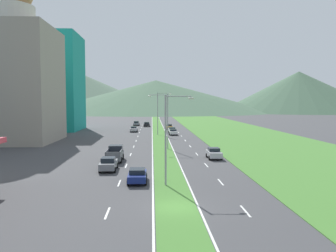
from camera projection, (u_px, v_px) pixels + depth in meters
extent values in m
plane|color=#424244|center=(176.00, 208.00, 27.06)|extent=(600.00, 600.00, 0.00)
cube|color=#477F33|center=(159.00, 134.00, 86.84)|extent=(3.20, 240.00, 0.06)
cube|color=#477F33|center=(242.00, 134.00, 87.78)|extent=(24.00, 240.00, 0.06)
cube|color=silver|center=(107.00, 213.00, 25.75)|extent=(0.16, 2.80, 0.01)
cube|color=silver|center=(119.00, 183.00, 35.17)|extent=(0.16, 2.80, 0.01)
cube|color=silver|center=(126.00, 166.00, 44.60)|extent=(0.16, 2.80, 0.01)
cube|color=silver|center=(131.00, 155.00, 54.03)|extent=(0.16, 2.80, 0.01)
cube|color=silver|center=(134.00, 147.00, 63.46)|extent=(0.16, 2.80, 0.01)
cube|color=silver|center=(136.00, 141.00, 72.88)|extent=(0.16, 2.80, 0.01)
cube|color=silver|center=(138.00, 136.00, 82.31)|extent=(0.16, 2.80, 0.01)
cube|color=silver|center=(139.00, 133.00, 91.74)|extent=(0.16, 2.80, 0.01)
cube|color=silver|center=(141.00, 130.00, 101.16)|extent=(0.16, 2.80, 0.01)
cube|color=silver|center=(141.00, 127.00, 110.59)|extent=(0.16, 2.80, 0.01)
cube|color=silver|center=(142.00, 125.00, 120.02)|extent=(0.16, 2.80, 0.01)
cube|color=silver|center=(245.00, 211.00, 26.21)|extent=(0.16, 2.80, 0.01)
cube|color=silver|center=(221.00, 182.00, 35.64)|extent=(0.16, 2.80, 0.01)
cube|color=silver|center=(206.00, 165.00, 45.07)|extent=(0.16, 2.80, 0.01)
cube|color=silver|center=(197.00, 154.00, 54.49)|extent=(0.16, 2.80, 0.01)
cube|color=silver|center=(190.00, 146.00, 63.92)|extent=(0.16, 2.80, 0.01)
cube|color=silver|center=(185.00, 141.00, 73.35)|extent=(0.16, 2.80, 0.01)
cube|color=silver|center=(181.00, 136.00, 82.77)|extent=(0.16, 2.80, 0.01)
cube|color=silver|center=(178.00, 132.00, 92.20)|extent=(0.16, 2.80, 0.01)
cube|color=silver|center=(176.00, 130.00, 101.63)|extent=(0.16, 2.80, 0.01)
cube|color=silver|center=(174.00, 127.00, 111.06)|extent=(0.16, 2.80, 0.01)
cube|color=silver|center=(172.00, 125.00, 120.48)|extent=(0.16, 2.80, 0.01)
cube|color=silver|center=(152.00, 134.00, 86.77)|extent=(0.16, 240.00, 0.01)
cube|color=silver|center=(166.00, 134.00, 86.93)|extent=(0.16, 240.00, 0.01)
cube|color=#9E9384|center=(9.00, 85.00, 70.39)|extent=(17.94, 17.94, 22.83)
cylinder|color=beige|center=(7.00, 16.00, 69.45)|extent=(10.61, 10.61, 4.04)
cube|color=teal|center=(49.00, 83.00, 98.78)|extent=(16.95, 16.95, 26.69)
cone|color=#516B56|center=(83.00, 93.00, 305.72)|extent=(144.56, 144.56, 31.23)
cone|color=#47664C|center=(156.00, 96.00, 273.50)|extent=(180.31, 180.31, 24.33)
cone|color=#47664C|center=(298.00, 92.00, 267.26)|extent=(120.27, 120.27, 30.65)
cylinder|color=#99999E|center=(166.00, 141.00, 33.86)|extent=(0.18, 0.18, 8.78)
cylinder|color=#99999E|center=(178.00, 96.00, 33.51)|extent=(2.44, 0.32, 0.10)
ellipsoid|color=silver|center=(191.00, 98.00, 33.46)|extent=(0.56, 0.28, 0.20)
cylinder|color=#99999E|center=(168.00, 122.00, 59.60)|extent=(0.18, 0.18, 9.37)
cylinder|color=#99999E|center=(159.00, 95.00, 59.26)|extent=(3.02, 0.20, 0.10)
ellipsoid|color=silver|center=(150.00, 96.00, 59.26)|extent=(0.56, 0.28, 0.20)
cylinder|color=#99999E|center=(158.00, 114.00, 85.21)|extent=(0.18, 0.18, 10.25)
cylinder|color=#99999E|center=(164.00, 93.00, 85.05)|extent=(3.13, 0.32, 0.10)
ellipsoid|color=silver|center=(171.00, 94.00, 85.24)|extent=(0.56, 0.28, 0.20)
cube|color=black|center=(147.00, 125.00, 113.53)|extent=(1.81, 4.07, 0.66)
cube|color=black|center=(147.00, 123.00, 113.33)|extent=(1.55, 1.79, 0.47)
cylinder|color=black|center=(144.00, 125.00, 114.77)|extent=(0.22, 0.64, 0.64)
cylinder|color=black|center=(149.00, 125.00, 114.85)|extent=(0.22, 0.64, 0.64)
cylinder|color=black|center=(144.00, 126.00, 112.26)|extent=(0.22, 0.64, 0.64)
cylinder|color=black|center=(149.00, 126.00, 112.34)|extent=(0.22, 0.64, 0.64)
cube|color=#B2B2B7|center=(134.00, 129.00, 94.39)|extent=(1.76, 4.67, 0.74)
cube|color=black|center=(134.00, 127.00, 94.17)|extent=(1.51, 2.06, 0.40)
cylinder|color=black|center=(131.00, 130.00, 95.83)|extent=(0.22, 0.64, 0.64)
cylinder|color=black|center=(137.00, 130.00, 95.90)|extent=(0.22, 0.64, 0.64)
cylinder|color=black|center=(130.00, 131.00, 92.94)|extent=(0.22, 0.64, 0.64)
cylinder|color=black|center=(137.00, 131.00, 93.02)|extent=(0.22, 0.64, 0.64)
cube|color=silver|center=(172.00, 130.00, 92.21)|extent=(1.89, 4.57, 0.63)
cube|color=black|center=(172.00, 128.00, 92.36)|extent=(1.63, 2.01, 0.40)
cylinder|color=black|center=(176.00, 132.00, 90.87)|extent=(0.22, 0.64, 0.64)
cylinder|color=black|center=(169.00, 132.00, 90.78)|extent=(0.22, 0.64, 0.64)
cylinder|color=black|center=(175.00, 131.00, 93.69)|extent=(0.22, 0.64, 0.64)
cylinder|color=black|center=(168.00, 131.00, 93.61)|extent=(0.22, 0.64, 0.64)
cube|color=#C6842D|center=(169.00, 127.00, 103.26)|extent=(1.81, 4.28, 0.60)
cube|color=black|center=(169.00, 125.00, 103.39)|extent=(1.55, 1.88, 0.52)
cylinder|color=black|center=(173.00, 128.00, 102.00)|extent=(0.22, 0.64, 0.64)
cylinder|color=black|center=(167.00, 128.00, 101.92)|extent=(0.22, 0.64, 0.64)
cylinder|color=black|center=(172.00, 128.00, 104.64)|extent=(0.22, 0.64, 0.64)
cylinder|color=black|center=(166.00, 128.00, 104.56)|extent=(0.22, 0.64, 0.64)
cube|color=#B2B2B7|center=(214.00, 154.00, 50.13)|extent=(1.75, 4.07, 0.74)
cube|color=black|center=(214.00, 149.00, 50.25)|extent=(1.51, 1.79, 0.48)
cylinder|color=black|center=(222.00, 158.00, 48.94)|extent=(0.22, 0.64, 0.64)
cylinder|color=black|center=(210.00, 158.00, 48.86)|extent=(0.22, 0.64, 0.64)
cylinder|color=black|center=(218.00, 155.00, 51.46)|extent=(0.22, 0.64, 0.64)
cylinder|color=black|center=(207.00, 155.00, 51.38)|extent=(0.22, 0.64, 0.64)
cube|color=slate|center=(109.00, 165.00, 41.60)|extent=(1.79, 4.35, 0.74)
cube|color=black|center=(108.00, 160.00, 41.39)|extent=(1.54, 1.92, 0.52)
cylinder|color=black|center=(103.00, 166.00, 42.94)|extent=(0.22, 0.64, 0.64)
cylinder|color=black|center=(117.00, 166.00, 43.01)|extent=(0.22, 0.64, 0.64)
cylinder|color=black|center=(100.00, 170.00, 40.25)|extent=(0.22, 0.64, 0.64)
cylinder|color=black|center=(115.00, 170.00, 40.32)|extent=(0.22, 0.64, 0.64)
cube|color=slate|center=(136.00, 124.00, 118.73)|extent=(1.84, 4.62, 0.62)
cube|color=black|center=(136.00, 122.00, 118.51)|extent=(1.58, 2.03, 0.52)
cylinder|color=black|center=(134.00, 124.00, 120.14)|extent=(0.22, 0.64, 0.64)
cylinder|color=black|center=(139.00, 124.00, 120.22)|extent=(0.22, 0.64, 0.64)
cylinder|color=black|center=(134.00, 125.00, 117.28)|extent=(0.22, 0.64, 0.64)
cylinder|color=black|center=(139.00, 125.00, 117.36)|extent=(0.22, 0.64, 0.64)
cube|color=navy|center=(137.00, 176.00, 35.50)|extent=(1.78, 4.21, 0.65)
cube|color=black|center=(137.00, 171.00, 35.29)|extent=(1.53, 1.85, 0.45)
cylinder|color=black|center=(130.00, 176.00, 36.79)|extent=(0.22, 0.64, 0.64)
cylinder|color=black|center=(146.00, 176.00, 36.86)|extent=(0.22, 0.64, 0.64)
cylinder|color=black|center=(128.00, 182.00, 34.18)|extent=(0.22, 0.64, 0.64)
cylinder|color=black|center=(146.00, 182.00, 34.26)|extent=(0.22, 0.64, 0.64)
cube|color=silver|center=(173.00, 132.00, 85.69)|extent=(1.81, 4.51, 0.61)
cube|color=black|center=(173.00, 130.00, 85.83)|extent=(1.56, 1.98, 0.46)
cylinder|color=black|center=(177.00, 134.00, 84.36)|extent=(0.22, 0.64, 0.64)
cylinder|color=black|center=(170.00, 134.00, 84.28)|extent=(0.22, 0.64, 0.64)
cylinder|color=black|center=(176.00, 133.00, 87.14)|extent=(0.22, 0.64, 0.64)
cylinder|color=black|center=(169.00, 133.00, 87.06)|extent=(0.22, 0.64, 0.64)
cube|color=#515459|center=(115.00, 155.00, 47.98)|extent=(2.00, 5.40, 0.80)
cube|color=black|center=(116.00, 148.00, 49.52)|extent=(1.84, 2.00, 0.80)
cube|color=#515459|center=(107.00, 152.00, 46.80)|extent=(0.10, 3.20, 0.44)
cube|color=#515459|center=(121.00, 152.00, 46.89)|extent=(0.10, 3.20, 0.44)
cube|color=#515459|center=(113.00, 154.00, 45.30)|extent=(1.84, 0.10, 0.44)
cylinder|color=black|center=(109.00, 157.00, 49.58)|extent=(0.26, 0.80, 0.80)
cylinder|color=black|center=(123.00, 156.00, 49.67)|extent=(0.26, 0.80, 0.80)
cylinder|color=black|center=(106.00, 160.00, 46.35)|extent=(0.26, 0.80, 0.80)
cylinder|color=black|center=(121.00, 160.00, 46.44)|extent=(0.26, 0.80, 0.80)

